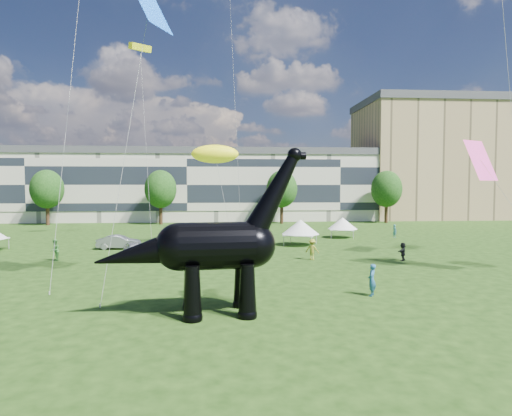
{
  "coord_description": "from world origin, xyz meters",
  "views": [
    {
      "loc": [
        -1.66,
        -17.96,
        6.36
      ],
      "look_at": [
        0.3,
        8.0,
        5.0
      ],
      "focal_mm": 30.0,
      "sensor_mm": 36.0,
      "label": 1
    }
  ],
  "objects": [
    {
      "name": "ground",
      "position": [
        0.0,
        0.0,
        0.0
      ],
      "size": [
        220.0,
        220.0,
        0.0
      ],
      "primitive_type": "plane",
      "color": "#16330C",
      "rests_on": "ground"
    },
    {
      "name": "terrace_row",
      "position": [
        -8.0,
        62.0,
        6.0
      ],
      "size": [
        78.0,
        11.0,
        12.0
      ],
      "primitive_type": "cube",
      "color": "beige",
      "rests_on": "ground"
    },
    {
      "name": "apartment_block",
      "position": [
        40.0,
        65.0,
        11.0
      ],
      "size": [
        28.0,
        18.0,
        22.0
      ],
      "primitive_type": "cube",
      "color": "tan",
      "rests_on": "ground"
    },
    {
      "name": "tree_far_left",
      "position": [
        -30.0,
        53.0,
        6.29
      ],
      "size": [
        5.2,
        5.2,
        9.44
      ],
      "color": "#382314",
      "rests_on": "ground"
    },
    {
      "name": "tree_mid_left",
      "position": [
        -12.0,
        53.0,
        6.29
      ],
      "size": [
        5.2,
        5.2,
        9.44
      ],
      "color": "#382314",
      "rests_on": "ground"
    },
    {
      "name": "tree_mid_right",
      "position": [
        8.0,
        53.0,
        6.29
      ],
      "size": [
        5.2,
        5.2,
        9.44
      ],
      "color": "#382314",
      "rests_on": "ground"
    },
    {
      "name": "tree_far_right",
      "position": [
        26.0,
        53.0,
        6.29
      ],
      "size": [
        5.2,
        5.2,
        9.44
      ],
      "color": "#382314",
      "rests_on": "ground"
    },
    {
      "name": "dinosaur_sculpture",
      "position": [
        -2.4,
        3.08,
        3.25
      ],
      "size": [
        10.56,
        3.14,
        8.6
      ],
      "rotation": [
        0.0,
        0.0,
        0.1
      ],
      "color": "black",
      "rests_on": "ground"
    },
    {
      "name": "car_silver",
      "position": [
        -9.56,
        20.43,
        0.68
      ],
      "size": [
        2.97,
        4.33,
        1.37
      ],
      "primitive_type": "imported",
      "rotation": [
        0.0,
        0.0,
        0.37
      ],
      "color": "silver",
      "rests_on": "ground"
    },
    {
      "name": "car_grey",
      "position": [
        -12.19,
        25.61,
        0.7
      ],
      "size": [
        4.24,
        1.52,
        1.39
      ],
      "primitive_type": "imported",
      "rotation": [
        0.0,
        0.0,
        1.56
      ],
      "color": "gray",
      "rests_on": "ground"
    },
    {
      "name": "car_white",
      "position": [
        -3.8,
        27.5,
        0.71
      ],
      "size": [
        5.59,
        4.29,
        1.41
      ],
      "primitive_type": "imported",
      "rotation": [
        0.0,
        0.0,
        1.13
      ],
      "color": "silver",
      "rests_on": "ground"
    },
    {
      "name": "car_dark",
      "position": [
        -0.21,
        26.34,
        0.67
      ],
      "size": [
        4.27,
        4.81,
        1.34
      ],
      "primitive_type": "imported",
      "rotation": [
        0.0,
        0.0,
        -0.65
      ],
      "color": "#595960",
      "rests_on": "ground"
    },
    {
      "name": "gazebo_near",
      "position": [
        6.48,
        26.95,
        1.94
      ],
      "size": [
        5.17,
        5.17,
        2.76
      ],
      "rotation": [
        0.0,
        0.0,
        -0.39
      ],
      "color": "white",
      "rests_on": "ground"
    },
    {
      "name": "gazebo_far",
      "position": [
        12.78,
        33.09,
        1.74
      ],
      "size": [
        4.41,
        4.41,
        2.47
      ],
      "rotation": [
        0.0,
        0.0,
        -0.29
      ],
      "color": "white",
      "rests_on": "ground"
    },
    {
      "name": "visitors",
      "position": [
        -4.44,
        20.28,
        0.88
      ],
      "size": [
        47.52,
        27.6,
        1.86
      ],
      "color": "slate",
      "rests_on": "ground"
    },
    {
      "name": "kites",
      "position": [
        -9.78,
        15.43,
        16.26
      ],
      "size": [
        68.18,
        43.38,
        29.95
      ],
      "color": "red",
      "rests_on": "ground"
    }
  ]
}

